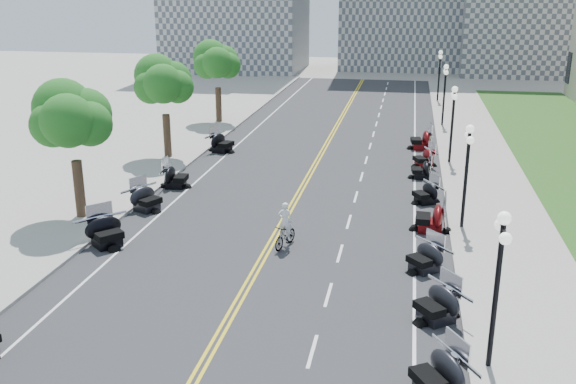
# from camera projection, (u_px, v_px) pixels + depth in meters

# --- Properties ---
(ground) EXTENTS (160.00, 160.00, 0.00)m
(ground) POSITION_uv_depth(u_px,v_px,m) (268.00, 248.00, 28.51)
(ground) COLOR gray
(road) EXTENTS (16.00, 90.00, 0.01)m
(road) POSITION_uv_depth(u_px,v_px,m) (305.00, 183.00, 37.86)
(road) COLOR #333335
(road) RESTS_ON ground
(centerline_yellow_a) EXTENTS (0.12, 90.00, 0.00)m
(centerline_yellow_a) POSITION_uv_depth(u_px,v_px,m) (303.00, 183.00, 37.88)
(centerline_yellow_a) COLOR yellow
(centerline_yellow_a) RESTS_ON road
(centerline_yellow_b) EXTENTS (0.12, 90.00, 0.00)m
(centerline_yellow_b) POSITION_uv_depth(u_px,v_px,m) (307.00, 183.00, 37.84)
(centerline_yellow_b) COLOR yellow
(centerline_yellow_b) RESTS_ON road
(edge_line_north) EXTENTS (0.12, 90.00, 0.00)m
(edge_line_north) POSITION_uv_depth(u_px,v_px,m) (415.00, 189.00, 36.73)
(edge_line_north) COLOR white
(edge_line_north) RESTS_ON road
(edge_line_south) EXTENTS (0.12, 90.00, 0.00)m
(edge_line_south) POSITION_uv_depth(u_px,v_px,m) (201.00, 177.00, 38.99)
(edge_line_south) COLOR white
(edge_line_south) RESTS_ON road
(lane_dash_4) EXTENTS (0.12, 2.00, 0.00)m
(lane_dash_4) POSITION_uv_depth(u_px,v_px,m) (312.00, 351.00, 20.46)
(lane_dash_4) COLOR white
(lane_dash_4) RESTS_ON road
(lane_dash_5) EXTENTS (0.12, 2.00, 0.00)m
(lane_dash_5) POSITION_uv_depth(u_px,v_px,m) (328.00, 295.00, 24.20)
(lane_dash_5) COLOR white
(lane_dash_5) RESTS_ON road
(lane_dash_6) EXTENTS (0.12, 2.00, 0.00)m
(lane_dash_6) POSITION_uv_depth(u_px,v_px,m) (340.00, 253.00, 27.94)
(lane_dash_6) COLOR white
(lane_dash_6) RESTS_ON road
(lane_dash_7) EXTENTS (0.12, 2.00, 0.00)m
(lane_dash_7) POSITION_uv_depth(u_px,v_px,m) (349.00, 222.00, 31.68)
(lane_dash_7) COLOR white
(lane_dash_7) RESTS_ON road
(lane_dash_8) EXTENTS (0.12, 2.00, 0.00)m
(lane_dash_8) POSITION_uv_depth(u_px,v_px,m) (356.00, 197.00, 35.42)
(lane_dash_8) COLOR white
(lane_dash_8) RESTS_ON road
(lane_dash_9) EXTENTS (0.12, 2.00, 0.00)m
(lane_dash_9) POSITION_uv_depth(u_px,v_px,m) (362.00, 177.00, 39.17)
(lane_dash_9) COLOR white
(lane_dash_9) RESTS_ON road
(lane_dash_10) EXTENTS (0.12, 2.00, 0.00)m
(lane_dash_10) POSITION_uv_depth(u_px,v_px,m) (366.00, 160.00, 42.91)
(lane_dash_10) COLOR white
(lane_dash_10) RESTS_ON road
(lane_dash_11) EXTENTS (0.12, 2.00, 0.00)m
(lane_dash_11) POSITION_uv_depth(u_px,v_px,m) (370.00, 146.00, 46.65)
(lane_dash_11) COLOR white
(lane_dash_11) RESTS_ON road
(lane_dash_12) EXTENTS (0.12, 2.00, 0.00)m
(lane_dash_12) POSITION_uv_depth(u_px,v_px,m) (373.00, 134.00, 50.39)
(lane_dash_12) COLOR white
(lane_dash_12) RESTS_ON road
(lane_dash_13) EXTENTS (0.12, 2.00, 0.00)m
(lane_dash_13) POSITION_uv_depth(u_px,v_px,m) (376.00, 124.00, 54.13)
(lane_dash_13) COLOR white
(lane_dash_13) RESTS_ON road
(lane_dash_14) EXTENTS (0.12, 2.00, 0.00)m
(lane_dash_14) POSITION_uv_depth(u_px,v_px,m) (379.00, 115.00, 57.87)
(lane_dash_14) COLOR white
(lane_dash_14) RESTS_ON road
(lane_dash_15) EXTENTS (0.12, 2.00, 0.00)m
(lane_dash_15) POSITION_uv_depth(u_px,v_px,m) (381.00, 107.00, 61.61)
(lane_dash_15) COLOR white
(lane_dash_15) RESTS_ON road
(lane_dash_16) EXTENTS (0.12, 2.00, 0.00)m
(lane_dash_16) POSITION_uv_depth(u_px,v_px,m) (383.00, 100.00, 65.35)
(lane_dash_16) COLOR white
(lane_dash_16) RESTS_ON road
(lane_dash_17) EXTENTS (0.12, 2.00, 0.00)m
(lane_dash_17) POSITION_uv_depth(u_px,v_px,m) (385.00, 94.00, 69.09)
(lane_dash_17) COLOR white
(lane_dash_17) RESTS_ON road
(lane_dash_18) EXTENTS (0.12, 2.00, 0.00)m
(lane_dash_18) POSITION_uv_depth(u_px,v_px,m) (386.00, 88.00, 72.83)
(lane_dash_18) COLOR white
(lane_dash_18) RESTS_ON road
(lane_dash_19) EXTENTS (0.12, 2.00, 0.00)m
(lane_dash_19) POSITION_uv_depth(u_px,v_px,m) (388.00, 83.00, 76.58)
(lane_dash_19) COLOR white
(lane_dash_19) RESTS_ON road
(sidewalk_north) EXTENTS (5.00, 90.00, 0.15)m
(sidewalk_north) POSITION_uv_depth(u_px,v_px,m) (489.00, 192.00, 35.98)
(sidewalk_north) COLOR #9E9991
(sidewalk_north) RESTS_ON ground
(sidewalk_south) EXTENTS (5.00, 90.00, 0.15)m
(sidewalk_south) POSITION_uv_depth(u_px,v_px,m) (138.00, 173.00, 39.70)
(sidewalk_south) COLOR #9E9991
(sidewalk_south) RESTS_ON ground
(street_lamp_1) EXTENTS (0.50, 1.20, 4.90)m
(street_lamp_1) POSITION_uv_depth(u_px,v_px,m) (496.00, 292.00, 18.71)
(street_lamp_1) COLOR black
(street_lamp_1) RESTS_ON sidewalk_north
(street_lamp_2) EXTENTS (0.50, 1.20, 4.90)m
(street_lamp_2) POSITION_uv_depth(u_px,v_px,m) (466.00, 177.00, 29.93)
(street_lamp_2) COLOR black
(street_lamp_2) RESTS_ON sidewalk_north
(street_lamp_3) EXTENTS (0.50, 1.20, 4.90)m
(street_lamp_3) POSITION_uv_depth(u_px,v_px,m) (452.00, 125.00, 41.16)
(street_lamp_3) COLOR black
(street_lamp_3) RESTS_ON sidewalk_north
(street_lamp_4) EXTENTS (0.50, 1.20, 4.90)m
(street_lamp_4) POSITION_uv_depth(u_px,v_px,m) (444.00, 95.00, 52.38)
(street_lamp_4) COLOR black
(street_lamp_4) RESTS_ON sidewalk_north
(street_lamp_5) EXTENTS (0.50, 1.20, 4.90)m
(street_lamp_5) POSITION_uv_depth(u_px,v_px,m) (439.00, 76.00, 63.60)
(street_lamp_5) COLOR black
(street_lamp_5) RESTS_ON sidewalk_north
(tree_2) EXTENTS (4.80, 4.80, 9.20)m
(tree_2) POSITION_uv_depth(u_px,v_px,m) (73.00, 125.00, 30.70)
(tree_2) COLOR #235619
(tree_2) RESTS_ON sidewalk_south
(tree_3) EXTENTS (4.80, 4.80, 9.20)m
(tree_3) POSITION_uv_depth(u_px,v_px,m) (164.00, 88.00, 41.92)
(tree_3) COLOR #235619
(tree_3) RESTS_ON sidewalk_south
(tree_4) EXTENTS (4.80, 4.80, 9.20)m
(tree_4) POSITION_uv_depth(u_px,v_px,m) (217.00, 67.00, 53.14)
(tree_4) COLOR #235619
(tree_4) RESTS_ON sidewalk_south
(motorcycle_n_3) EXTENTS (2.79, 2.79, 1.42)m
(motorcycle_n_3) POSITION_uv_depth(u_px,v_px,m) (438.00, 372.00, 18.11)
(motorcycle_n_3) COLOR black
(motorcycle_n_3) RESTS_ON road
(motorcycle_n_4) EXTENTS (2.80, 2.80, 1.39)m
(motorcycle_n_4) POSITION_uv_depth(u_px,v_px,m) (437.00, 302.00, 22.14)
(motorcycle_n_4) COLOR black
(motorcycle_n_4) RESTS_ON road
(motorcycle_n_5) EXTENTS (2.63, 2.63, 1.30)m
(motorcycle_n_5) POSITION_uv_depth(u_px,v_px,m) (425.00, 256.00, 26.04)
(motorcycle_n_5) COLOR black
(motorcycle_n_5) RESTS_ON road
(motorcycle_n_6) EXTENTS (2.25, 2.25, 1.52)m
(motorcycle_n_6) POSITION_uv_depth(u_px,v_px,m) (431.00, 216.00, 30.26)
(motorcycle_n_6) COLOR #590A0C
(motorcycle_n_6) RESTS_ON road
(motorcycle_n_7) EXTENTS (2.42, 2.42, 1.24)m
(motorcycle_n_7) POSITION_uv_depth(u_px,v_px,m) (426.00, 192.00, 34.23)
(motorcycle_n_7) COLOR black
(motorcycle_n_7) RESTS_ON road
(motorcycle_n_8) EXTENTS (1.94, 1.94, 1.25)m
(motorcycle_n_8) POSITION_uv_depth(u_px,v_px,m) (422.00, 169.00, 38.65)
(motorcycle_n_8) COLOR black
(motorcycle_n_8) RESTS_ON road
(motorcycle_n_9) EXTENTS (2.42, 2.42, 1.29)m
(motorcycle_n_9) POSITION_uv_depth(u_px,v_px,m) (424.00, 157.00, 41.15)
(motorcycle_n_9) COLOR #590A0C
(motorcycle_n_9) RESTS_ON road
(motorcycle_n_10) EXTENTS (2.44, 2.44, 1.54)m
(motorcycle_n_10) POSITION_uv_depth(u_px,v_px,m) (421.00, 139.00, 45.55)
(motorcycle_n_10) COLOR #590A0C
(motorcycle_n_10) RESTS_ON road
(motorcycle_s_5) EXTENTS (3.03, 3.03, 1.50)m
(motorcycle_s_5) POSITION_uv_depth(u_px,v_px,m) (106.00, 230.00, 28.53)
(motorcycle_s_5) COLOR black
(motorcycle_s_5) RESTS_ON road
(motorcycle_s_6) EXTENTS (2.71, 2.71, 1.41)m
(motorcycle_s_6) POSITION_uv_depth(u_px,v_px,m) (146.00, 198.00, 33.08)
(motorcycle_s_6) COLOR black
(motorcycle_s_6) RESTS_ON road
(motorcycle_s_7) EXTENTS (2.16, 2.16, 1.42)m
(motorcycle_s_7) POSITION_uv_depth(u_px,v_px,m) (175.00, 176.00, 36.88)
(motorcycle_s_7) COLOR black
(motorcycle_s_7) RESTS_ON road
(motorcycle_s_9) EXTENTS (2.63, 2.63, 1.48)m
(motorcycle_s_9) POSITION_uv_depth(u_px,v_px,m) (222.00, 142.00, 44.79)
(motorcycle_s_9) COLOR black
(motorcycle_s_9) RESTS_ON road
(bicycle) EXTENTS (1.03, 1.87, 1.08)m
(bicycle) POSITION_uv_depth(u_px,v_px,m) (285.00, 236.00, 28.47)
(bicycle) COLOR #A51414
(bicycle) RESTS_ON road
(cyclist_rider) EXTENTS (0.64, 0.42, 1.76)m
(cyclist_rider) POSITION_uv_depth(u_px,v_px,m) (285.00, 206.00, 28.03)
(cyclist_rider) COLOR white
(cyclist_rider) RESTS_ON bicycle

